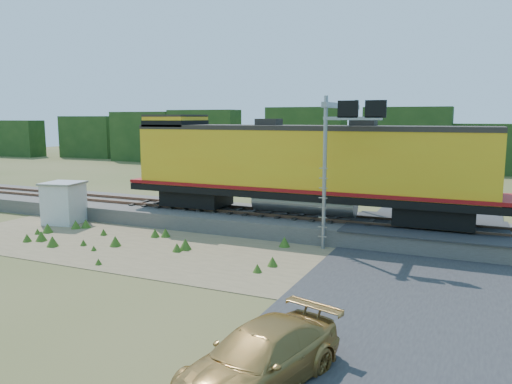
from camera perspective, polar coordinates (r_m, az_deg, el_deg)
The scene contains 11 objects.
ground at distance 20.72m, azimuth -2.83°, elevation -7.74°, with size 140.00×140.00×0.00m, color #475123.
ballast at distance 25.95m, azimuth 3.21°, elevation -3.51°, with size 70.00×5.00×0.80m, color slate.
rails at distance 25.85m, azimuth 3.22°, elevation -2.47°, with size 70.00×1.54×0.16m.
dirt_shoulder at distance 22.08m, azimuth -6.89°, elevation -6.73°, with size 26.00×8.00×0.03m, color #8C7754.
road at distance 19.42m, azimuth 17.21°, elevation -8.98°, with size 7.00×66.00×0.86m.
tree_line_north at distance 56.50m, azimuth 15.03°, elevation 5.45°, with size 130.00×3.00×6.50m.
weed_clumps at distance 22.55m, azimuth -10.71°, elevation -6.53°, with size 15.00×6.20×0.56m, color #395E1B, non-canonical shape.
locomotive at distance 25.22m, azimuth 4.92°, elevation 3.08°, with size 19.37×2.95×5.00m.
shed at distance 29.33m, azimuth -21.10°, elevation -1.15°, with size 2.27×2.27×2.30m.
signal_gantry at distance 23.78m, azimuth 10.19°, elevation 6.61°, with size 2.66×6.20×6.72m.
car at distance 11.36m, azimuth 0.44°, elevation -18.41°, with size 1.83×4.49×1.30m, color #AF8541.
Camera 1 is at (9.08, -17.70, 5.79)m, focal length 35.00 mm.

